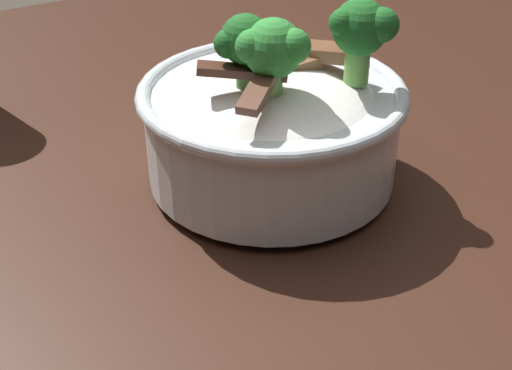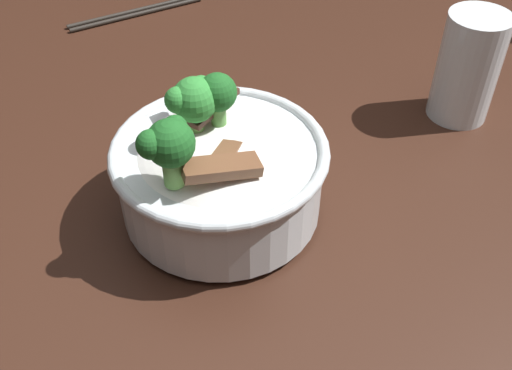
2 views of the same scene
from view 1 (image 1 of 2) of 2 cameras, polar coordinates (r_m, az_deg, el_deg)
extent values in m
cube|color=#381E14|center=(0.64, -5.55, 0.33)|extent=(1.31, 1.01, 0.04)
cube|color=#381E14|center=(1.43, 8.79, 2.30)|extent=(0.06, 0.06, 0.70)
cylinder|color=silver|center=(0.60, 1.23, 0.60)|extent=(0.10, 0.10, 0.01)
cylinder|color=silver|center=(0.58, 1.28, 4.14)|extent=(0.21, 0.21, 0.08)
torus|color=silver|center=(0.56, 1.33, 7.55)|extent=(0.22, 0.22, 0.01)
ellipsoid|color=white|center=(0.57, 1.32, 6.71)|extent=(0.17, 0.17, 0.05)
cube|color=#4C2B1E|center=(0.53, -1.15, 9.24)|extent=(0.07, 0.05, 0.01)
cube|color=brown|center=(0.57, 2.92, 9.56)|extent=(0.05, 0.03, 0.02)
cube|color=#563323|center=(0.50, 0.13, 7.61)|extent=(0.05, 0.04, 0.02)
cube|color=brown|center=(0.59, 5.01, 10.78)|extent=(0.05, 0.08, 0.02)
cylinder|color=#7AB256|center=(0.53, 1.35, 8.26)|extent=(0.02, 0.02, 0.03)
sphere|color=green|center=(0.52, 1.39, 11.04)|extent=(0.04, 0.04, 0.04)
sphere|color=green|center=(0.51, -0.31, 11.19)|extent=(0.03, 0.03, 0.03)
sphere|color=green|center=(0.51, 3.04, 11.19)|extent=(0.03, 0.03, 0.03)
cylinder|color=#5B9947|center=(0.54, -0.83, 8.99)|extent=(0.02, 0.02, 0.03)
sphere|color=#1E6023|center=(0.53, -0.85, 11.75)|extent=(0.04, 0.04, 0.04)
sphere|color=#1E6023|center=(0.52, -2.26, 11.41)|extent=(0.02, 0.02, 0.02)
sphere|color=#1E6023|center=(0.52, 0.47, 12.01)|extent=(0.02, 0.02, 0.02)
cylinder|color=#6BA84C|center=(0.56, 8.21, 9.70)|extent=(0.02, 0.02, 0.03)
sphere|color=#1E6023|center=(0.55, 8.46, 12.57)|extent=(0.04, 0.04, 0.04)
sphere|color=#1E6023|center=(0.54, 7.10, 12.96)|extent=(0.02, 0.02, 0.02)
sphere|color=#1E6023|center=(0.54, 10.19, 12.68)|extent=(0.03, 0.03, 0.03)
camera|label=2|loc=(0.90, 30.79, 38.08)|focal=42.45mm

